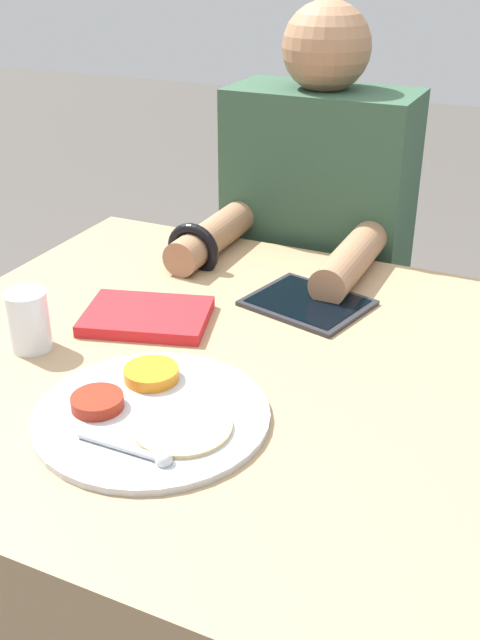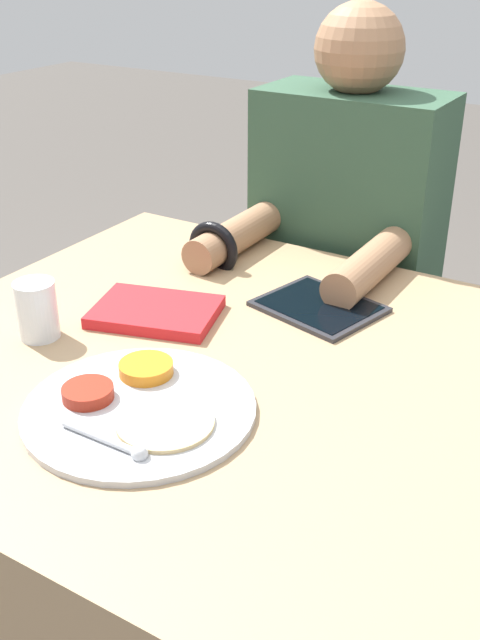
{
  "view_description": "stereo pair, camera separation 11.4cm",
  "coord_description": "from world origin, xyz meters",
  "px_view_note": "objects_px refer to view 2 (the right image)",
  "views": [
    {
      "loc": [
        0.4,
        -0.9,
        1.35
      ],
      "look_at": [
        -0.03,
        0.02,
        0.83
      ],
      "focal_mm": 42.0,
      "sensor_mm": 36.0,
      "label": 1
    },
    {
      "loc": [
        0.5,
        -0.84,
        1.35
      ],
      "look_at": [
        -0.03,
        0.02,
        0.83
      ],
      "focal_mm": 42.0,
      "sensor_mm": 36.0,
      "label": 2
    }
  ],
  "objects_px": {
    "drinking_glass": "(37,310)",
    "person_diner": "(340,308)",
    "thali_tray": "(138,406)",
    "red_notebook": "(156,313)",
    "tablet_device": "(319,306)"
  },
  "relations": [
    {
      "from": "thali_tray",
      "to": "red_notebook",
      "type": "distance_m",
      "value": 0.28
    },
    {
      "from": "thali_tray",
      "to": "person_diner",
      "type": "relative_size",
      "value": 0.26
    },
    {
      "from": "red_notebook",
      "to": "thali_tray",
      "type": "bearing_deg",
      "value": -57.88
    },
    {
      "from": "thali_tray",
      "to": "red_notebook",
      "type": "relative_size",
      "value": 1.34
    },
    {
      "from": "tablet_device",
      "to": "drinking_glass",
      "type": "relative_size",
      "value": 2.39
    },
    {
      "from": "drinking_glass",
      "to": "person_diner",
      "type": "bearing_deg",
      "value": 71.98
    },
    {
      "from": "red_notebook",
      "to": "tablet_device",
      "type": "bearing_deg",
      "value": 37.69
    },
    {
      "from": "person_diner",
      "to": "drinking_glass",
      "type": "relative_size",
      "value": 12.93
    },
    {
      "from": "thali_tray",
      "to": "tablet_device",
      "type": "relative_size",
      "value": 1.39
    },
    {
      "from": "red_notebook",
      "to": "drinking_glass",
      "type": "relative_size",
      "value": 2.49
    },
    {
      "from": "thali_tray",
      "to": "tablet_device",
      "type": "height_order",
      "value": "thali_tray"
    },
    {
      "from": "thali_tray",
      "to": "tablet_device",
      "type": "xyz_separation_m",
      "value": [
        0.07,
        0.41,
        -0.0
      ]
    },
    {
      "from": "red_notebook",
      "to": "tablet_device",
      "type": "xyz_separation_m",
      "value": [
        0.22,
        0.17,
        -0.0
      ]
    },
    {
      "from": "person_diner",
      "to": "drinking_glass",
      "type": "distance_m",
      "value": 0.77
    },
    {
      "from": "red_notebook",
      "to": "drinking_glass",
      "type": "height_order",
      "value": "drinking_glass"
    }
  ]
}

